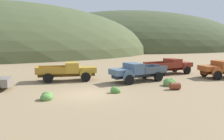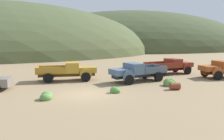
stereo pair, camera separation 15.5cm
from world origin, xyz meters
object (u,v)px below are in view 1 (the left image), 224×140
object	(u,v)px
truck_mustard	(71,71)
truck_chalk_blue	(135,72)
truck_rust_red	(172,66)
oil_drum_foreground	(175,86)
truck_oxide_orange	(222,69)

from	to	relation	value
truck_mustard	truck_chalk_blue	distance (m)	6.49
truck_rust_red	oil_drum_foreground	bearing A→B (deg)	-127.30
truck_chalk_blue	truck_rust_red	xyz separation A→B (m)	(6.47, 3.65, -0.01)
truck_mustard	truck_rust_red	xyz separation A→B (m)	(12.48, 1.22, 0.01)
truck_chalk_blue	truck_rust_red	distance (m)	7.42
truck_chalk_blue	truck_oxide_orange	bearing A→B (deg)	164.21
truck_mustard	truck_chalk_blue	size ratio (longest dim) A/B	1.00
truck_rust_red	oil_drum_foreground	size ratio (longest dim) A/B	6.99
truck_mustard	truck_oxide_orange	world-z (taller)	same
truck_mustard	truck_rust_red	distance (m)	12.54
truck_chalk_blue	oil_drum_foreground	bearing A→B (deg)	102.24
truck_mustard	truck_rust_red	world-z (taller)	same
truck_rust_red	oil_drum_foreground	world-z (taller)	truck_rust_red
truck_chalk_blue	truck_oxide_orange	world-z (taller)	same
oil_drum_foreground	truck_rust_red	bearing A→B (deg)	60.25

